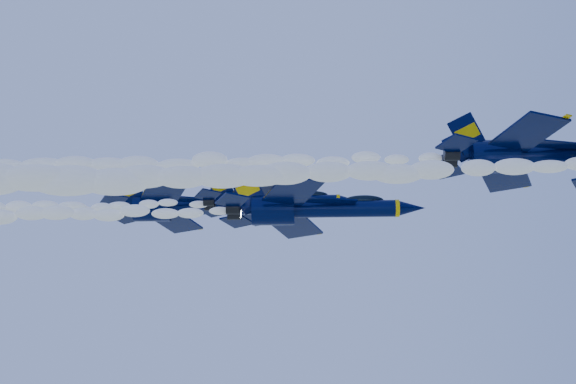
{
  "coord_description": "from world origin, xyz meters",
  "views": [
    {
      "loc": [
        -6.82,
        -60.27,
        125.22
      ],
      "look_at": [
        -8.57,
        5.16,
        154.22
      ],
      "focal_mm": 50.0,
      "sensor_mm": 36.0,
      "label": 1
    }
  ],
  "objects_px": {
    "jet_third": "(313,208)",
    "jet_fourth": "(272,201)",
    "jet_second": "(537,155)",
    "jet_fifth": "(186,207)"
  },
  "relations": [
    {
      "from": "jet_third",
      "to": "jet_fourth",
      "type": "bearing_deg",
      "value": 126.4
    },
    {
      "from": "jet_third",
      "to": "jet_fourth",
      "type": "distance_m",
      "value": 7.44
    },
    {
      "from": "jet_second",
      "to": "jet_third",
      "type": "height_order",
      "value": "jet_third"
    },
    {
      "from": "jet_fourth",
      "to": "jet_fifth",
      "type": "bearing_deg",
      "value": 141.86
    },
    {
      "from": "jet_second",
      "to": "jet_third",
      "type": "bearing_deg",
      "value": 144.33
    },
    {
      "from": "jet_second",
      "to": "jet_fifth",
      "type": "bearing_deg",
      "value": 140.58
    },
    {
      "from": "jet_second",
      "to": "jet_third",
      "type": "distance_m",
      "value": 21.16
    },
    {
      "from": "jet_second",
      "to": "jet_fifth",
      "type": "distance_m",
      "value": 40.65
    },
    {
      "from": "jet_third",
      "to": "jet_fifth",
      "type": "height_order",
      "value": "jet_fifth"
    },
    {
      "from": "jet_second",
      "to": "jet_fourth",
      "type": "relative_size",
      "value": 1.07
    }
  ]
}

